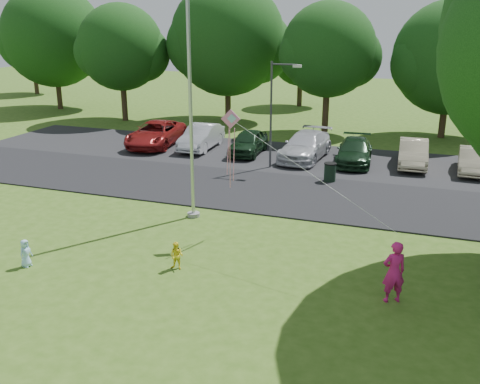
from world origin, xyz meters
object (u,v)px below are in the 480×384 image
(trash_can, at_px, (330,173))
(kite, at_px, (233,132))
(street_lamp, at_px, (275,106))
(child_yellow, at_px, (177,256))
(flagpole, at_px, (191,114))
(child_blue, at_px, (26,253))
(woman, at_px, (394,272))

(trash_can, xyz_separation_m, kite, (-2.07, -7.98, 3.41))
(street_lamp, relative_size, child_yellow, 6.07)
(street_lamp, distance_m, child_yellow, 12.85)
(flagpole, xyz_separation_m, child_blue, (-3.21, -5.94, -3.70))
(street_lamp, height_order, kite, street_lamp)
(child_yellow, distance_m, kite, 4.66)
(child_blue, bearing_deg, child_yellow, -67.90)
(woman, relative_size, child_yellow, 2.00)
(trash_can, distance_m, child_yellow, 11.40)
(child_yellow, height_order, kite, kite)
(flagpole, xyz_separation_m, child_yellow, (1.44, -4.51, -3.71))
(woman, bearing_deg, flagpole, -56.04)
(flagpole, bearing_deg, trash_can, 56.41)
(flagpole, height_order, street_lamp, flagpole)
(trash_can, relative_size, child_blue, 1.04)
(woman, xyz_separation_m, kite, (-5.79, 2.88, 2.98))
(kite, bearing_deg, trash_can, 62.77)
(street_lamp, height_order, woman, street_lamp)
(street_lamp, height_order, child_yellow, street_lamp)
(street_lamp, relative_size, trash_can, 5.78)
(woman, xyz_separation_m, child_yellow, (-6.61, -0.16, -0.46))
(child_yellow, bearing_deg, child_blue, -164.36)
(woman, bearing_deg, child_blue, -19.59)
(flagpole, relative_size, woman, 5.48)
(woman, relative_size, kite, 0.29)
(trash_can, xyz_separation_m, woman, (3.72, -10.87, 0.43))
(trash_can, height_order, child_blue, trash_can)
(kite, bearing_deg, street_lamp, 84.30)
(child_yellow, relative_size, child_blue, 0.99)
(flagpole, height_order, woman, flagpole)
(child_blue, bearing_deg, trash_can, -26.20)
(flagpole, bearing_deg, child_yellow, -72.29)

